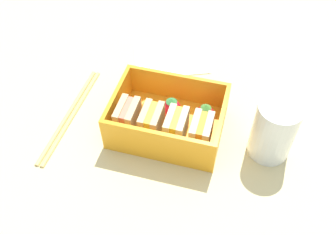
% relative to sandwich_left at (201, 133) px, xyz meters
% --- Properties ---
extents(ground_plane, '(1.20, 1.20, 0.02)m').
position_rel_sandwich_left_xyz_m(ground_plane, '(0.05, -0.02, -0.05)').
color(ground_plane, beige).
extents(bento_tray, '(0.16, 0.12, 0.01)m').
position_rel_sandwich_left_xyz_m(bento_tray, '(0.05, -0.02, -0.03)').
color(bento_tray, orange).
rests_on(bento_tray, ground_plane).
extents(bento_rim, '(0.16, 0.12, 0.05)m').
position_rel_sandwich_left_xyz_m(bento_rim, '(0.05, -0.02, 0.00)').
color(bento_rim, orange).
rests_on(bento_rim, bento_tray).
extents(sandwich_left, '(0.03, 0.05, 0.05)m').
position_rel_sandwich_left_xyz_m(sandwich_left, '(0.00, 0.00, 0.00)').
color(sandwich_left, beige).
rests_on(sandwich_left, bento_tray).
extents(sandwich_center_left, '(0.03, 0.05, 0.05)m').
position_rel_sandwich_left_xyz_m(sandwich_center_left, '(0.04, 0.00, 0.00)').
color(sandwich_center_left, beige).
rests_on(sandwich_center_left, bento_tray).
extents(sandwich_center, '(0.03, 0.05, 0.05)m').
position_rel_sandwich_left_xyz_m(sandwich_center, '(0.07, 0.00, 0.00)').
color(sandwich_center, '#DCB27F').
rests_on(sandwich_center, bento_tray).
extents(sandwich_center_right, '(0.03, 0.05, 0.05)m').
position_rel_sandwich_left_xyz_m(sandwich_center_right, '(0.11, 0.00, 0.00)').
color(sandwich_center_right, '#DEB57C').
rests_on(sandwich_center_right, bento_tray).
extents(strawberry_far_left, '(0.03, 0.03, 0.03)m').
position_rel_sandwich_left_xyz_m(strawberry_far_left, '(0.00, -0.05, -0.01)').
color(strawberry_far_left, red).
rests_on(strawberry_far_left, bento_tray).
extents(strawberry_left, '(0.03, 0.03, 0.03)m').
position_rel_sandwich_left_xyz_m(strawberry_left, '(0.05, -0.04, -0.01)').
color(strawberry_left, red).
rests_on(strawberry_left, bento_tray).
extents(carrot_stick_far_left, '(0.03, 0.03, 0.01)m').
position_rel_sandwich_left_xyz_m(carrot_stick_far_left, '(0.10, -0.04, -0.02)').
color(carrot_stick_far_left, orange).
rests_on(carrot_stick_far_left, bento_tray).
extents(chopstick_pair, '(0.02, 0.20, 0.01)m').
position_rel_sandwich_left_xyz_m(chopstick_pair, '(0.21, -0.01, -0.03)').
color(chopstick_pair, tan).
rests_on(chopstick_pair, ground_plane).
extents(drinking_glass, '(0.06, 0.06, 0.09)m').
position_rel_sandwich_left_xyz_m(drinking_glass, '(-0.10, -0.02, 0.01)').
color(drinking_glass, white).
rests_on(drinking_glass, ground_plane).
extents(folded_napkin, '(0.16, 0.14, 0.00)m').
position_rel_sandwich_left_xyz_m(folded_napkin, '(0.09, -0.18, -0.03)').
color(folded_napkin, white).
rests_on(folded_napkin, ground_plane).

